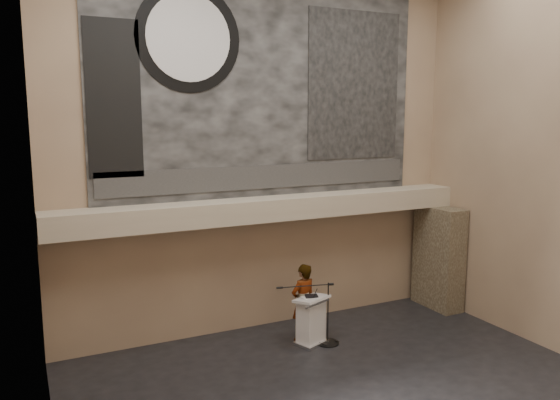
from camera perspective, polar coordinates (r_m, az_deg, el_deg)
floor at (r=10.59m, az=8.03°, el=-19.91°), size 10.00×10.00×0.00m
wall_back at (r=12.82m, az=-1.56°, el=5.14°), size 10.00×0.02×8.50m
wall_left at (r=7.72m, az=-23.79°, el=1.89°), size 0.02×8.00×8.50m
soffit at (r=12.61m, az=-0.79°, el=-0.87°), size 10.00×0.80×0.50m
sprinkler_left at (r=12.04m, az=-7.61°, el=-2.77°), size 0.04×0.04×0.06m
sprinkler_right at (r=13.52m, az=6.62°, el=-1.47°), size 0.04×0.04×0.06m
banner at (r=12.78m, az=-1.53°, el=11.63°), size 8.00×0.05×5.00m
banner_text_strip at (r=12.81m, az=-1.42°, el=2.44°), size 7.76×0.02×0.55m
banner_clock_rim at (r=12.21m, az=-9.53°, el=16.36°), size 2.30×0.02×2.30m
banner_clock_face at (r=12.19m, az=-9.50°, el=16.37°), size 1.84×0.02×1.84m
banner_building_print at (r=13.91m, az=7.78°, el=11.75°), size 2.60×0.02×3.60m
banner_brick_print at (r=11.75m, az=-16.98°, el=10.03°), size 1.10×0.02×3.20m
stone_pier at (r=15.13m, az=16.24°, el=-5.77°), size 0.60×1.40×2.70m
lectern at (r=12.45m, az=3.27°, el=-12.48°), size 0.88×0.75×1.14m
binder at (r=12.27m, az=3.31°, el=-10.00°), size 0.34×0.30×0.04m
papers at (r=12.21m, az=2.87°, el=-10.17°), size 0.22×0.29×0.00m
speaker_person at (r=12.57m, az=2.44°, el=-10.63°), size 0.72×0.55×1.78m
mic_stand at (r=12.65m, az=4.82°, el=-13.85°), size 1.39×0.55×1.42m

